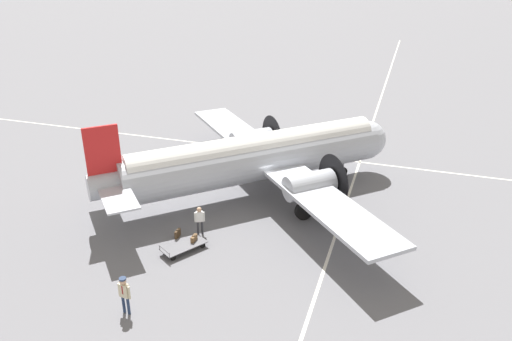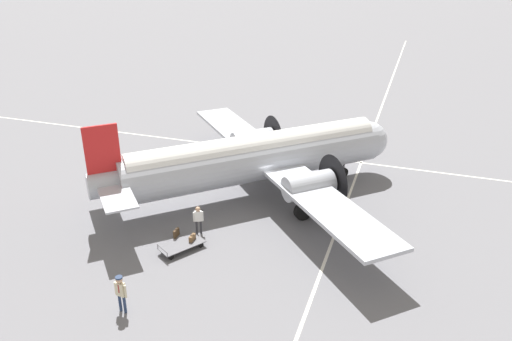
{
  "view_description": "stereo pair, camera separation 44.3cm",
  "coord_description": "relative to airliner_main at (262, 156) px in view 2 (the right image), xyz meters",
  "views": [
    {
      "loc": [
        26.32,
        8.44,
        14.19
      ],
      "look_at": [
        0.0,
        0.0,
        1.69
      ],
      "focal_mm": 35.0,
      "sensor_mm": 36.0,
      "label": 1
    },
    {
      "loc": [
        26.18,
        8.86,
        14.19
      ],
      "look_at": [
        0.0,
        0.0,
        1.69
      ],
      "focal_mm": 35.0,
      "sensor_mm": 36.0,
      "label": 2
    }
  ],
  "objects": [
    {
      "name": "ground_plane",
      "position": [
        0.29,
        -0.31,
        -2.54
      ],
      "size": [
        300.0,
        300.0,
        0.0
      ],
      "primitive_type": "plane",
      "color": "slate"
    },
    {
      "name": "apron_line_northsouth",
      "position": [
        -6.94,
        -0.31,
        -2.54
      ],
      "size": [
        0.16,
        120.0,
        0.01
      ],
      "color": "silver",
      "rests_on": "ground_plane"
    },
    {
      "name": "suitcase_upright_spare",
      "position": [
        6.21,
        -2.79,
        -2.32
      ],
      "size": [
        0.51,
        0.13,
        0.47
      ],
      "color": "#47331E",
      "rests_on": "ground_plane"
    },
    {
      "name": "airliner_main",
      "position": [
        0.0,
        0.0,
        0.0
      ],
      "size": [
        18.99,
        18.84,
        5.83
      ],
      "rotation": [
        0.0,
        0.0,
        2.32
      ],
      "color": "#ADB2BC",
      "rests_on": "ground_plane"
    },
    {
      "name": "crew_foreground",
      "position": [
        12.34,
        -2.18,
        -1.41
      ],
      "size": [
        0.34,
        0.6,
        1.79
      ],
      "rotation": [
        0.0,
        0.0,
        -1.71
      ],
      "color": "navy",
      "rests_on": "ground_plane"
    },
    {
      "name": "apron_line_eastwest",
      "position": [
        0.29,
        5.19,
        -2.54
      ],
      "size": [
        120.0,
        0.16,
        0.01
      ],
      "color": "silver",
      "rests_on": "ground_plane"
    },
    {
      "name": "baggage_cart",
      "position": [
        7.31,
        -1.92,
        -2.26
      ],
      "size": [
        2.48,
        2.08,
        0.56
      ],
      "rotation": [
        0.0,
        0.0,
        2.57
      ],
      "color": "#56565B",
      "rests_on": "ground_plane"
    },
    {
      "name": "passenger_boarding",
      "position": [
        5.55,
        -1.77,
        -1.54
      ],
      "size": [
        0.32,
        0.51,
        1.63
      ],
      "rotation": [
        0.0,
        0.0,
        2.02
      ],
      "color": "#2D2D33",
      "rests_on": "ground_plane"
    },
    {
      "name": "suitcase_near_door",
      "position": [
        6.74,
        -1.59,
        -2.23
      ],
      "size": [
        0.51,
        0.17,
        0.65
      ],
      "color": "brown",
      "rests_on": "ground_plane"
    }
  ]
}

